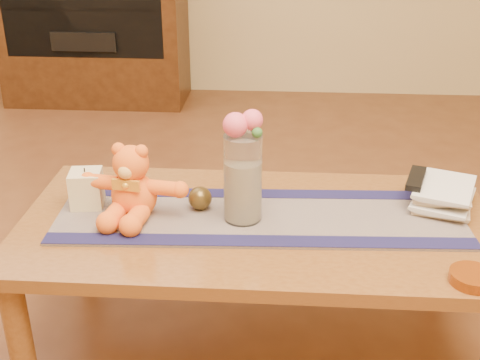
# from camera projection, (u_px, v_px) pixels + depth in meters

# --- Properties ---
(floor) EXTENTS (5.50, 5.50, 0.00)m
(floor) POSITION_uv_depth(u_px,v_px,m) (255.00, 341.00, 2.00)
(floor) COLOR brown
(floor) RESTS_ON ground
(coffee_table_top) EXTENTS (1.40, 0.70, 0.04)m
(coffee_table_top) POSITION_uv_depth(u_px,v_px,m) (257.00, 226.00, 1.82)
(coffee_table_top) COLOR brown
(coffee_table_top) RESTS_ON floor
(table_leg_fl) EXTENTS (0.07, 0.07, 0.41)m
(table_leg_fl) POSITION_uv_depth(u_px,v_px,m) (20.00, 341.00, 1.69)
(table_leg_fl) COLOR brown
(table_leg_fl) RESTS_ON floor
(table_leg_bl) EXTENTS (0.07, 0.07, 0.41)m
(table_leg_bl) POSITION_uv_depth(u_px,v_px,m) (83.00, 234.00, 2.21)
(table_leg_bl) COLOR brown
(table_leg_bl) RESTS_ON floor
(table_leg_br) EXTENTS (0.07, 0.07, 0.41)m
(table_leg_br) POSITION_uv_depth(u_px,v_px,m) (443.00, 247.00, 2.13)
(table_leg_br) COLOR brown
(table_leg_br) RESTS_ON floor
(persian_runner) EXTENTS (1.21, 0.40, 0.01)m
(persian_runner) POSITION_uv_depth(u_px,v_px,m) (260.00, 217.00, 1.82)
(persian_runner) COLOR #17163F
(persian_runner) RESTS_ON coffee_table_top
(runner_border_near) EXTENTS (1.20, 0.11, 0.00)m
(runner_border_near) POSITION_uv_depth(u_px,v_px,m) (260.00, 241.00, 1.68)
(runner_border_near) COLOR #171643
(runner_border_near) RESTS_ON persian_runner
(runner_border_far) EXTENTS (1.20, 0.11, 0.00)m
(runner_border_far) POSITION_uv_depth(u_px,v_px,m) (260.00, 194.00, 1.95)
(runner_border_far) COLOR #171643
(runner_border_far) RESTS_ON persian_runner
(teddy_bear) EXTENTS (0.35, 0.30, 0.21)m
(teddy_bear) POSITION_uv_depth(u_px,v_px,m) (133.00, 181.00, 1.79)
(teddy_bear) COLOR orange
(teddy_bear) RESTS_ON persian_runner
(pillar_candle) EXTENTS (0.10, 0.10, 0.11)m
(pillar_candle) POSITION_uv_depth(u_px,v_px,m) (87.00, 189.00, 1.85)
(pillar_candle) COLOR beige
(pillar_candle) RESTS_ON persian_runner
(candle_wick) EXTENTS (0.00, 0.00, 0.01)m
(candle_wick) POSITION_uv_depth(u_px,v_px,m) (84.00, 170.00, 1.83)
(candle_wick) COLOR black
(candle_wick) RESTS_ON pillar_candle
(glass_vase) EXTENTS (0.11, 0.11, 0.26)m
(glass_vase) POSITION_uv_depth(u_px,v_px,m) (243.00, 178.00, 1.75)
(glass_vase) COLOR silver
(glass_vase) RESTS_ON persian_runner
(potpourri_fill) EXTENTS (0.09, 0.09, 0.18)m
(potpourri_fill) POSITION_uv_depth(u_px,v_px,m) (243.00, 190.00, 1.76)
(potpourri_fill) COLOR beige
(potpourri_fill) RESTS_ON glass_vase
(rose_left) EXTENTS (0.07, 0.07, 0.07)m
(rose_left) POSITION_uv_depth(u_px,v_px,m) (235.00, 125.00, 1.67)
(rose_left) COLOR #EC5370
(rose_left) RESTS_ON glass_vase
(rose_right) EXTENTS (0.06, 0.06, 0.06)m
(rose_right) POSITION_uv_depth(u_px,v_px,m) (252.00, 120.00, 1.67)
(rose_right) COLOR #EC5370
(rose_right) RESTS_ON glass_vase
(blue_flower_back) EXTENTS (0.04, 0.04, 0.04)m
(blue_flower_back) POSITION_uv_depth(u_px,v_px,m) (247.00, 122.00, 1.71)
(blue_flower_back) COLOR #4E66AA
(blue_flower_back) RESTS_ON glass_vase
(blue_flower_side) EXTENTS (0.04, 0.04, 0.04)m
(blue_flower_side) POSITION_uv_depth(u_px,v_px,m) (233.00, 126.00, 1.70)
(blue_flower_side) COLOR #4E66AA
(blue_flower_side) RESTS_ON glass_vase
(leaf_sprig) EXTENTS (0.03, 0.03, 0.03)m
(leaf_sprig) POSITION_uv_depth(u_px,v_px,m) (257.00, 133.00, 1.66)
(leaf_sprig) COLOR #33662D
(leaf_sprig) RESTS_ON glass_vase
(bronze_ball) EXTENTS (0.08, 0.08, 0.07)m
(bronze_ball) POSITION_uv_depth(u_px,v_px,m) (200.00, 198.00, 1.84)
(bronze_ball) COLOR #4D3C19
(bronze_ball) RESTS_ON persian_runner
(book_bottom) EXTENTS (0.22, 0.26, 0.02)m
(book_bottom) POSITION_uv_depth(u_px,v_px,m) (414.00, 199.00, 1.91)
(book_bottom) COLOR beige
(book_bottom) RESTS_ON coffee_table_top
(book_lower) EXTENTS (0.24, 0.27, 0.02)m
(book_lower) POSITION_uv_depth(u_px,v_px,m) (416.00, 194.00, 1.90)
(book_lower) COLOR beige
(book_lower) RESTS_ON book_bottom
(book_upper) EXTENTS (0.21, 0.25, 0.02)m
(book_upper) POSITION_uv_depth(u_px,v_px,m) (413.00, 187.00, 1.90)
(book_upper) COLOR beige
(book_upper) RESTS_ON book_lower
(book_top) EXTENTS (0.23, 0.27, 0.02)m
(book_top) POSITION_uv_depth(u_px,v_px,m) (417.00, 183.00, 1.88)
(book_top) COLOR beige
(book_top) RESTS_ON book_upper
(tv_remote) EXTENTS (0.09, 0.17, 0.02)m
(tv_remote) POSITION_uv_depth(u_px,v_px,m) (416.00, 178.00, 1.87)
(tv_remote) COLOR black
(tv_remote) RESTS_ON book_top
(amber_dish) EXTENTS (0.12, 0.12, 0.03)m
(amber_dish) POSITION_uv_depth(u_px,v_px,m) (473.00, 278.00, 1.51)
(amber_dish) COLOR #BF5914
(amber_dish) RESTS_ON coffee_table_top
(media_cabinet) EXTENTS (1.20, 0.50, 1.10)m
(media_cabinet) POSITION_uv_depth(u_px,v_px,m) (94.00, 20.00, 4.07)
(media_cabinet) COLOR black
(media_cabinet) RESTS_ON floor
(cabinet_cavity) EXTENTS (1.02, 0.03, 0.61)m
(cabinet_cavity) POSITION_uv_depth(u_px,v_px,m) (81.00, 9.00, 3.82)
(cabinet_cavity) COLOR black
(cabinet_cavity) RESTS_ON media_cabinet
(cabinet_shelf) EXTENTS (1.02, 0.20, 0.02)m
(cabinet_shelf) POSITION_uv_depth(u_px,v_px,m) (85.00, 7.00, 3.89)
(cabinet_shelf) COLOR black
(cabinet_shelf) RESTS_ON media_cabinet
(stereo_lower) EXTENTS (0.42, 0.28, 0.12)m
(stereo_lower) POSITION_uv_depth(u_px,v_px,m) (89.00, 37.00, 3.99)
(stereo_lower) COLOR black
(stereo_lower) RESTS_ON media_cabinet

